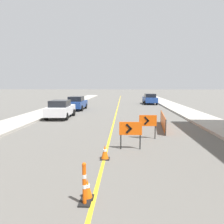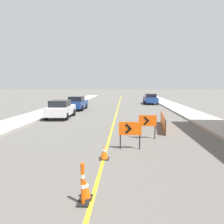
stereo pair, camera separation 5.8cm
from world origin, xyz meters
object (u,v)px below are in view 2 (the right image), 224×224
at_px(arrow_barricade_primary, 130,130).
at_px(parked_car_curb_mid, 77,103).
at_px(traffic_cone_fifth, 86,189).
at_px(delineator_post_rear, 83,187).
at_px(arrow_barricade_secondary, 148,122).
at_px(traffic_cone_farthest, 104,152).
at_px(parked_car_curb_near, 61,109).
at_px(parked_car_curb_far, 150,99).

relative_size(arrow_barricade_primary, parked_car_curb_mid, 0.29).
distance_m(traffic_cone_fifth, delineator_post_rear, 0.37).
bearing_deg(arrow_barricade_secondary, traffic_cone_farthest, -123.17).
bearing_deg(traffic_cone_fifth, arrow_barricade_primary, 74.19).
relative_size(traffic_cone_fifth, arrow_barricade_secondary, 0.40).
distance_m(traffic_cone_farthest, parked_car_curb_near, 11.71).
relative_size(arrow_barricade_secondary, parked_car_curb_mid, 0.30).
xyz_separation_m(arrow_barricade_primary, parked_car_curb_mid, (-5.86, 15.58, -0.11)).
bearing_deg(arrow_barricade_primary, traffic_cone_fifth, -106.81).
bearing_deg(arrow_barricade_secondary, parked_car_curb_near, 131.75).
relative_size(traffic_cone_fifth, parked_car_curb_mid, 0.12).
distance_m(arrow_barricade_primary, parked_car_curb_mid, 16.65).
relative_size(traffic_cone_farthest, arrow_barricade_primary, 0.45).
xyz_separation_m(arrow_barricade_primary, arrow_barricade_secondary, (1.00, 2.02, 0.03)).
bearing_deg(parked_car_curb_near, parked_car_curb_mid, 87.83).
relative_size(delineator_post_rear, parked_car_curb_far, 0.25).
height_order(delineator_post_rear, parked_car_curb_mid, parked_car_curb_mid).
bearing_deg(traffic_cone_farthest, parked_car_curb_far, 79.29).
bearing_deg(arrow_barricade_primary, parked_car_curb_mid, 109.59).
relative_size(arrow_barricade_primary, parked_car_curb_far, 0.29).
height_order(delineator_post_rear, arrow_barricade_primary, arrow_barricade_primary).
height_order(arrow_barricade_secondary, parked_car_curb_near, parked_car_curb_near).
bearing_deg(parked_car_curb_mid, arrow_barricade_secondary, -62.05).
bearing_deg(traffic_cone_farthest, parked_car_curb_near, 114.60).
distance_m(parked_car_curb_near, parked_car_curb_mid, 6.36).
relative_size(traffic_cone_fifth, arrow_barricade_primary, 0.41).
distance_m(arrow_barricade_primary, parked_car_curb_near, 10.97).
relative_size(traffic_cone_farthest, delineator_post_rear, 0.53).
relative_size(arrow_barricade_primary, arrow_barricade_secondary, 0.97).
xyz_separation_m(traffic_cone_farthest, parked_car_curb_far, (4.77, 25.22, 0.52)).
distance_m(traffic_cone_farthest, arrow_barricade_primary, 1.87).
bearing_deg(arrow_barricade_primary, delineator_post_rear, -106.04).
relative_size(delineator_post_rear, parked_car_curb_near, 0.25).
height_order(arrow_barricade_secondary, parked_car_curb_far, parked_car_curb_far).
bearing_deg(delineator_post_rear, traffic_cone_fifth, 86.56).
height_order(traffic_cone_farthest, delineator_post_rear, delineator_post_rear).
xyz_separation_m(arrow_barricade_primary, parked_car_curb_near, (-5.93, 9.23, -0.11)).
relative_size(traffic_cone_fifth, parked_car_curb_far, 0.12).
relative_size(traffic_cone_farthest, parked_car_curb_near, 0.13).
bearing_deg(parked_car_curb_far, arrow_barricade_secondary, -98.32).
bearing_deg(parked_car_curb_far, traffic_cone_farthest, -101.94).
relative_size(delineator_post_rear, parked_car_curb_mid, 0.25).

